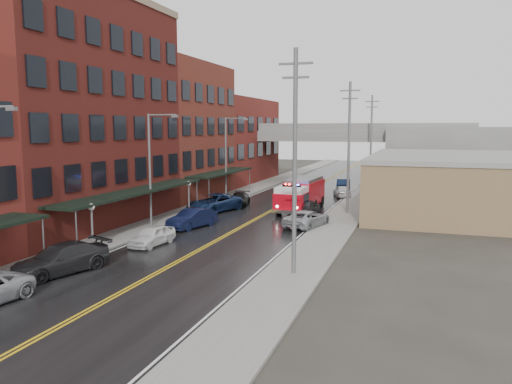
% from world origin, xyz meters
% --- Properties ---
extents(road, '(11.00, 160.00, 0.02)m').
position_xyz_m(road, '(0.00, 30.00, 0.01)').
color(road, black).
rests_on(road, ground).
extents(sidewalk_left, '(3.00, 160.00, 0.15)m').
position_xyz_m(sidewalk_left, '(-7.30, 30.00, 0.07)').
color(sidewalk_left, slate).
rests_on(sidewalk_left, ground).
extents(sidewalk_right, '(3.00, 160.00, 0.15)m').
position_xyz_m(sidewalk_right, '(7.30, 30.00, 0.07)').
color(sidewalk_right, slate).
rests_on(sidewalk_right, ground).
extents(curb_left, '(0.30, 160.00, 0.15)m').
position_xyz_m(curb_left, '(-5.65, 30.00, 0.07)').
color(curb_left, gray).
rests_on(curb_left, ground).
extents(curb_right, '(0.30, 160.00, 0.15)m').
position_xyz_m(curb_right, '(5.65, 30.00, 0.07)').
color(curb_right, gray).
rests_on(curb_right, ground).
extents(brick_building_b, '(9.00, 20.00, 18.00)m').
position_xyz_m(brick_building_b, '(-13.30, 23.00, 9.00)').
color(brick_building_b, '#4D1514').
rests_on(brick_building_b, ground).
extents(brick_building_c, '(9.00, 15.00, 15.00)m').
position_xyz_m(brick_building_c, '(-13.30, 40.50, 7.50)').
color(brick_building_c, maroon).
rests_on(brick_building_c, ground).
extents(brick_building_far, '(9.00, 20.00, 12.00)m').
position_xyz_m(brick_building_far, '(-13.30, 58.00, 6.00)').
color(brick_building_far, maroon).
rests_on(brick_building_far, ground).
extents(tan_building, '(14.00, 22.00, 5.00)m').
position_xyz_m(tan_building, '(16.00, 40.00, 2.50)').
color(tan_building, '#90704D').
rests_on(tan_building, ground).
extents(right_far_block, '(18.00, 30.00, 8.00)m').
position_xyz_m(right_far_block, '(18.00, 70.00, 4.00)').
color(right_far_block, slate).
rests_on(right_far_block, ground).
extents(awning_1, '(2.60, 18.00, 3.09)m').
position_xyz_m(awning_1, '(-7.49, 23.00, 2.99)').
color(awning_1, black).
rests_on(awning_1, ground).
extents(awning_2, '(2.60, 13.00, 3.09)m').
position_xyz_m(awning_2, '(-7.49, 40.50, 2.99)').
color(awning_2, black).
rests_on(awning_2, ground).
extents(globe_lamp_1, '(0.44, 0.44, 3.12)m').
position_xyz_m(globe_lamp_1, '(-6.40, 16.00, 2.31)').
color(globe_lamp_1, '#59595B').
rests_on(globe_lamp_1, ground).
extents(globe_lamp_2, '(0.44, 0.44, 3.12)m').
position_xyz_m(globe_lamp_2, '(-6.40, 30.00, 2.31)').
color(globe_lamp_2, '#59595B').
rests_on(globe_lamp_2, ground).
extents(street_lamp_1, '(2.64, 0.22, 9.00)m').
position_xyz_m(street_lamp_1, '(-6.55, 24.00, 5.19)').
color(street_lamp_1, '#59595B').
rests_on(street_lamp_1, ground).
extents(street_lamp_2, '(2.64, 0.22, 9.00)m').
position_xyz_m(street_lamp_2, '(-6.55, 40.00, 5.19)').
color(street_lamp_2, '#59595B').
rests_on(street_lamp_2, ground).
extents(utility_pole_0, '(1.80, 0.24, 12.00)m').
position_xyz_m(utility_pole_0, '(7.20, 15.00, 6.31)').
color(utility_pole_0, '#59595B').
rests_on(utility_pole_0, ground).
extents(utility_pole_1, '(1.80, 0.24, 12.00)m').
position_xyz_m(utility_pole_1, '(7.20, 35.00, 6.31)').
color(utility_pole_1, '#59595B').
rests_on(utility_pole_1, ground).
extents(utility_pole_2, '(1.80, 0.24, 12.00)m').
position_xyz_m(utility_pole_2, '(7.20, 55.00, 6.31)').
color(utility_pole_2, '#59595B').
rests_on(utility_pole_2, ground).
extents(overpass, '(40.00, 10.00, 7.50)m').
position_xyz_m(overpass, '(0.00, 62.00, 5.99)').
color(overpass, slate).
rests_on(overpass, ground).
extents(fire_truck, '(3.73, 8.55, 3.07)m').
position_xyz_m(fire_truck, '(2.65, 35.51, 1.67)').
color(fire_truck, '#B80816').
rests_on(fire_truck, ground).
extents(parked_car_left_3, '(3.88, 5.96, 1.60)m').
position_xyz_m(parked_car_left_3, '(-4.99, 11.30, 0.80)').
color(parked_car_left_3, black).
rests_on(parked_car_left_3, ground).
extents(parked_car_left_4, '(1.94, 4.10, 1.35)m').
position_xyz_m(parked_car_left_4, '(-3.60, 18.64, 0.68)').
color(parked_car_left_4, white).
rests_on(parked_car_left_4, ground).
extents(parked_car_left_5, '(2.76, 4.92, 1.53)m').
position_xyz_m(parked_car_left_5, '(-3.60, 24.85, 0.77)').
color(parked_car_left_5, black).
rests_on(parked_car_left_5, ground).
extents(parked_car_left_6, '(4.37, 6.56, 1.67)m').
position_xyz_m(parked_car_left_6, '(-5.00, 32.53, 0.84)').
color(parked_car_left_6, '#132449').
rests_on(parked_car_left_6, ground).
extents(parked_car_left_7, '(2.71, 4.88, 1.34)m').
position_xyz_m(parked_car_left_7, '(-3.99, 36.49, 0.67)').
color(parked_car_left_7, black).
rests_on(parked_car_left_7, ground).
extents(parked_car_right_0, '(3.41, 5.37, 1.38)m').
position_xyz_m(parked_car_right_0, '(4.98, 28.05, 0.69)').
color(parked_car_right_0, '#989BA0').
rests_on(parked_car_right_0, ground).
extents(parked_car_right_1, '(2.07, 4.73, 1.35)m').
position_xyz_m(parked_car_right_1, '(3.64, 33.84, 0.68)').
color(parked_car_right_1, '#272629').
rests_on(parked_car_right_1, ground).
extents(parked_car_right_2, '(2.80, 4.40, 1.39)m').
position_xyz_m(parked_car_right_2, '(5.00, 46.20, 0.70)').
color(parked_car_right_2, silver).
rests_on(parked_car_right_2, ground).
extents(parked_car_right_3, '(2.14, 4.77, 1.52)m').
position_xyz_m(parked_car_right_3, '(4.24, 52.20, 0.76)').
color(parked_car_right_3, black).
rests_on(parked_car_right_3, ground).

